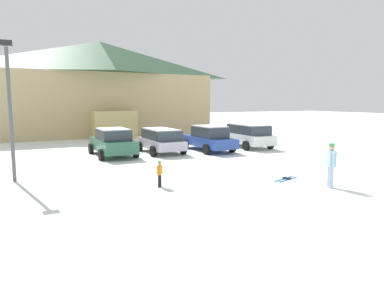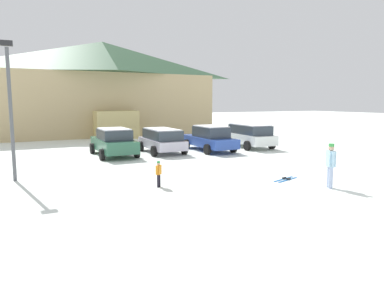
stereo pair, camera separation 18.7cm
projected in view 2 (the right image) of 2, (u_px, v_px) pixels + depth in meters
name	position (u px, v px, depth m)	size (l,w,h in m)	color
ground	(320.00, 207.00, 10.47)	(160.00, 160.00, 0.00)	white
ski_lodge	(103.00, 88.00, 33.38)	(20.75, 10.17, 8.92)	tan
parked_green_coupe	(114.00, 142.00, 20.23)	(2.28, 4.51, 1.64)	#2F644A
parked_silver_wagon	(162.00, 140.00, 21.40)	(2.20, 4.08, 1.52)	#BBB5C9
parked_blue_hatchback	(210.00, 138.00, 22.31)	(2.15, 4.74, 1.65)	#2A49A3
parked_white_suv	(249.00, 135.00, 23.91)	(2.29, 4.44, 1.64)	white
skier_adult_in_blue_parka	(331.00, 163.00, 12.64)	(0.40, 0.56, 1.67)	#9AACCF
skier_child_in_orange_jacket	(159.00, 172.00, 12.84)	(0.27, 0.28, 0.99)	black
pair_of_skis	(286.00, 179.00, 14.12)	(1.37, 0.69, 0.08)	#1D64B4
lamp_post	(10.00, 104.00, 13.50)	(0.44, 0.24, 5.55)	#515459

